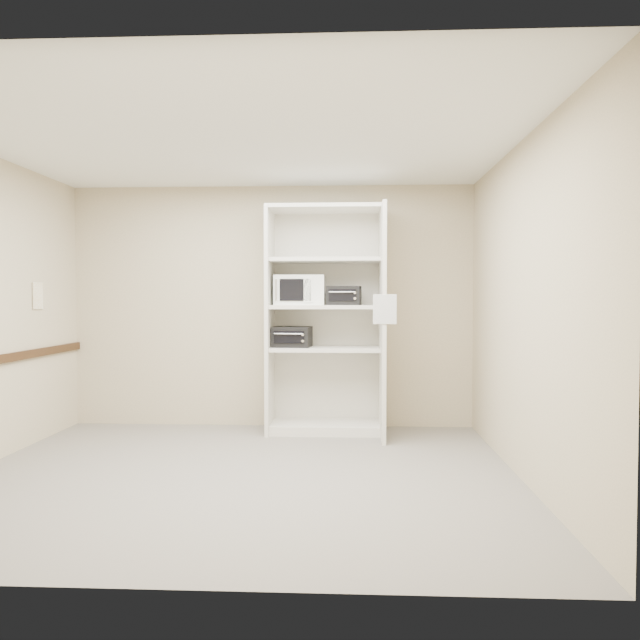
{
  "coord_description": "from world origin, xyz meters",
  "views": [
    {
      "loc": [
        0.89,
        -4.99,
        1.44
      ],
      "look_at": [
        0.58,
        1.39,
        1.22
      ],
      "focal_mm": 35.0,
      "sensor_mm": 36.0,
      "label": 1
    }
  ],
  "objects_px": {
    "toaster_oven_upper": "(344,296)",
    "toaster_oven_lower": "(292,337)",
    "shelving_unit": "(330,327)",
    "microwave": "(300,290)"
  },
  "relations": [
    {
      "from": "toaster_oven_upper",
      "to": "toaster_oven_lower",
      "type": "distance_m",
      "value": 0.71
    },
    {
      "from": "shelving_unit",
      "to": "toaster_oven_upper",
      "type": "xyz_separation_m",
      "value": [
        0.15,
        -0.02,
        0.34
      ]
    },
    {
      "from": "shelving_unit",
      "to": "microwave",
      "type": "height_order",
      "value": "shelving_unit"
    },
    {
      "from": "shelving_unit",
      "to": "microwave",
      "type": "relative_size",
      "value": 4.51
    },
    {
      "from": "toaster_oven_upper",
      "to": "toaster_oven_lower",
      "type": "xyz_separation_m",
      "value": [
        -0.56,
        -0.02,
        -0.44
      ]
    },
    {
      "from": "toaster_oven_lower",
      "to": "shelving_unit",
      "type": "bearing_deg",
      "value": 13.64
    },
    {
      "from": "toaster_oven_upper",
      "to": "toaster_oven_lower",
      "type": "height_order",
      "value": "toaster_oven_upper"
    },
    {
      "from": "toaster_oven_upper",
      "to": "toaster_oven_lower",
      "type": "relative_size",
      "value": 0.89
    },
    {
      "from": "shelving_unit",
      "to": "microwave",
      "type": "distance_m",
      "value": 0.52
    },
    {
      "from": "microwave",
      "to": "toaster_oven_upper",
      "type": "distance_m",
      "value": 0.49
    }
  ]
}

